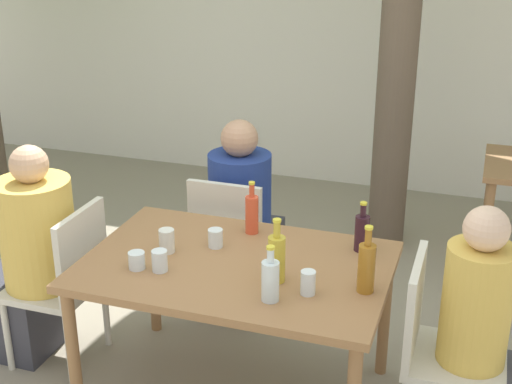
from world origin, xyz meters
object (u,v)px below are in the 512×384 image
Objects in this scene: oil_cruet_4 at (277,257)px; drinking_glass_1 at (215,238)px; dining_table_front at (236,277)px; drinking_glass_2 at (308,283)px; drinking_glass_3 at (160,261)px; person_seated_2 at (245,219)px; water_bottle_0 at (270,280)px; drinking_glass_4 at (137,260)px; person_seated_0 at (29,263)px; person_seated_1 at (493,350)px; soda_bottle_3 at (252,213)px; patio_chair_2 at (232,239)px; amber_bottle_2 at (366,266)px; wine_bottle_1 at (362,232)px; patio_chair_0 at (66,277)px; patio_chair_1 at (437,342)px; drinking_glass_0 at (167,241)px.

oil_cruet_4 is 0.46m from drinking_glass_1.
drinking_glass_2 is (0.40, -0.18, 0.13)m from dining_table_front.
dining_table_front is 14.18× the size of drinking_glass_3.
drinking_glass_2 is at bearing 121.54° from person_seated_2.
dining_table_front is 1.21× the size of person_seated_2.
drinking_glass_4 is at bearing 173.34° from water_bottle_0.
person_seated_1 is (2.39, -0.00, -0.04)m from person_seated_0.
dining_table_front is 5.16× the size of soda_bottle_3.
patio_chair_2 is 0.23m from person_seated_2.
amber_bottle_2 is (1.82, -0.07, 0.32)m from person_seated_0.
oil_cruet_4 is 0.67m from drinking_glass_4.
drinking_glass_2 is at bearing -105.64° from wine_bottle_1.
person_seated_1 is (2.16, -0.00, 0.01)m from patio_chair_0.
amber_bottle_2 is at bearing 97.53° from person_seated_1.
patio_chair_1 is 0.24m from person_seated_1.
oil_cruet_4 is 2.97× the size of drinking_glass_3.
patio_chair_2 is (-0.29, 0.72, -0.17)m from dining_table_front.
drinking_glass_1 is (0.20, 0.13, -0.01)m from drinking_glass_0.
water_bottle_0 is (1.22, -0.28, 0.34)m from patio_chair_0.
amber_bottle_2 is (0.37, 0.21, 0.02)m from water_bottle_0.
drinking_glass_2 is at bearing 107.61° from patio_chair_1.
drinking_glass_4 is at bearing -151.33° from wine_bottle_1.
amber_bottle_2 is 3.36× the size of drinking_glass_1.
amber_bottle_2 is at bearing 23.78° from drinking_glass_2.
person_seated_0 is at bearing -163.19° from soda_bottle_3.
drinking_glass_4 is (-0.96, -0.53, -0.06)m from wine_bottle_1.
patio_chair_0 is 0.75× the size of person_seated_2.
oil_cruet_4 reaches higher than drinking_glass_2.
oil_cruet_4 is at bearing 116.46° from person_seated_2.
person_seated_0 is 4.37× the size of soda_bottle_3.
patio_chair_1 is 0.75× the size of person_seated_2.
water_bottle_0 is at bearing 76.99° from patio_chair_0.
person_seated_2 is at bearing 143.04° from wine_bottle_1.
water_bottle_0 is 0.67m from wine_bottle_1.
drinking_glass_3 is at bearing 73.82° from patio_chair_0.
drinking_glass_3 is 0.11m from drinking_glass_4.
patio_chair_0 is at bearing 174.79° from oil_cruet_4.
water_bottle_0 is 1.00× the size of wine_bottle_1.
dining_table_front is 12.26× the size of drinking_glass_0.
drinking_glass_3 is (-0.15, -0.32, 0.00)m from drinking_glass_1.
drinking_glass_4 is (-1.62, -0.20, 0.28)m from person_seated_1.
drinking_glass_1 is 0.91× the size of drinking_glass_3.
person_seated_2 reaches higher than amber_bottle_2.
drinking_glass_1 is at bearing -118.52° from soda_bottle_3.
drinking_glass_4 is (0.77, -0.20, 0.24)m from person_seated_0.
patio_chair_2 is 8.28× the size of drinking_glass_2.
water_bottle_0 is at bearing -81.72° from oil_cruet_4.
soda_bottle_3 reaches higher than water_bottle_0.
person_seated_2 is 12.92× the size of drinking_glass_1.
drinking_glass_0 reaches higher than drinking_glass_3.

